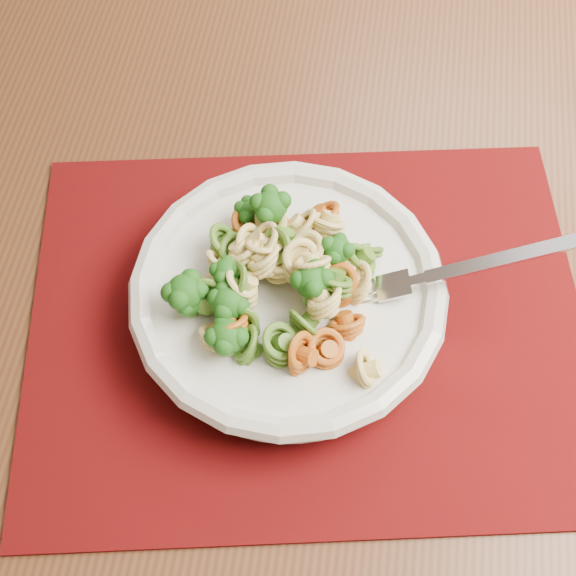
{
  "coord_description": "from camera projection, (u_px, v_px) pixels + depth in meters",
  "views": [
    {
      "loc": [
        -0.58,
        -0.61,
        1.35
      ],
      "look_at": [
        -0.6,
        -0.3,
        0.83
      ],
      "focal_mm": 50.0,
      "sensor_mm": 36.0,
      "label": 1
    }
  ],
  "objects": [
    {
      "name": "dining_table",
      "position": [
        237.0,
        318.0,
        0.77
      ],
      "size": [
        1.4,
        0.98,
        0.79
      ],
      "rotation": [
        0.0,
        0.0,
        -0.1
      ],
      "color": "#4E2E16",
      "rests_on": "ground"
    },
    {
      "name": "pasta_broccoli_heap",
      "position": [
        288.0,
        284.0,
        0.6
      ],
      "size": [
        0.21,
        0.21,
        0.06
      ],
      "primitive_type": null,
      "color": "#E2C16F",
      "rests_on": "pasta_bowl"
    },
    {
      "name": "placemat",
      "position": [
        307.0,
        323.0,
        0.64
      ],
      "size": [
        0.47,
        0.38,
        0.0
      ],
      "primitive_type": "cube",
      "rotation": [
        0.0,
        0.0,
        0.09
      ],
      "color": "#4E0803",
      "rests_on": "dining_table"
    },
    {
      "name": "pasta_bowl",
      "position": [
        288.0,
        295.0,
        0.61
      ],
      "size": [
        0.24,
        0.24,
        0.05
      ],
      "color": "beige",
      "rests_on": "placemat"
    },
    {
      "name": "fork",
      "position": [
        393.0,
        286.0,
        0.6
      ],
      "size": [
        0.18,
        0.05,
        0.08
      ],
      "primitive_type": null,
      "rotation": [
        0.0,
        -0.35,
        0.13
      ],
      "color": "silver",
      "rests_on": "pasta_bowl"
    }
  ]
}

